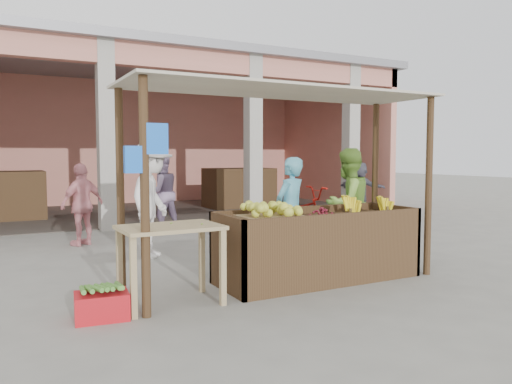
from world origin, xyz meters
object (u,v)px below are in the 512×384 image
vendor_green (348,201)px  motorcycle (290,216)px  side_table (170,239)px  fruit_stall (318,249)px  red_crate (102,306)px  vendor_blue (290,207)px

vendor_green → motorcycle: (-0.21, 1.33, -0.35)m
side_table → vendor_green: (3.09, 0.94, 0.19)m
fruit_stall → side_table: (-2.00, -0.14, 0.31)m
vendor_green → motorcycle: bearing=-90.9°
red_crate → vendor_green: 4.07m
fruit_stall → motorcycle: size_ratio=1.24×
red_crate → vendor_blue: (2.93, 1.27, 0.70)m
fruit_stall → red_crate: bearing=-173.7°
red_crate → motorcycle: size_ratio=0.24×
side_table → red_crate: bearing=-169.5°
fruit_stall → motorcycle: motorcycle is taller
vendor_blue → vendor_green: (0.91, -0.17, 0.06)m
vendor_blue → vendor_green: size_ratio=0.93×
fruit_stall → vendor_blue: 1.07m
side_table → vendor_green: size_ratio=0.60×
vendor_blue → red_crate: bearing=-0.3°
fruit_stall → vendor_blue: bearing=79.5°
side_table → vendor_green: vendor_green is taller
vendor_green → red_crate: bearing=6.2°
fruit_stall → vendor_blue: vendor_blue is taller
side_table → motorcycle: (2.88, 2.27, -0.16)m
side_table → vendor_blue: vendor_blue is taller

